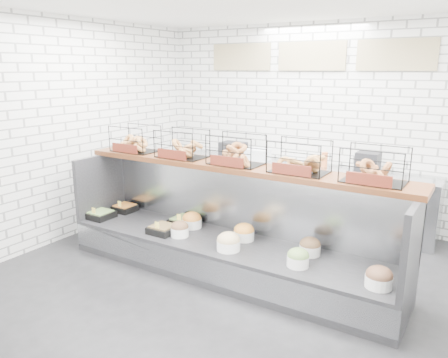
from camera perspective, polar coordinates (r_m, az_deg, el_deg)
The scene contains 5 objects.
ground at distance 5.00m, azimuth -1.64°, elevation -13.43°, with size 5.50×5.50×0.00m, color black.
room_shell at distance 4.95m, azimuth 2.11°, elevation 11.18°, with size 5.02×5.51×3.01m.
display_case at distance 5.12m, azimuth 0.45°, elevation -8.68°, with size 4.00×0.90×1.20m.
bagel_shelf at distance 4.96m, azimuth 1.56°, elevation 3.26°, with size 4.10×0.50×0.40m.
prep_counter at distance 6.85m, azimuth 9.57°, elevation -1.65°, with size 4.00×0.60×1.20m.
Camera 1 is at (2.46, -3.68, 2.32)m, focal length 35.00 mm.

